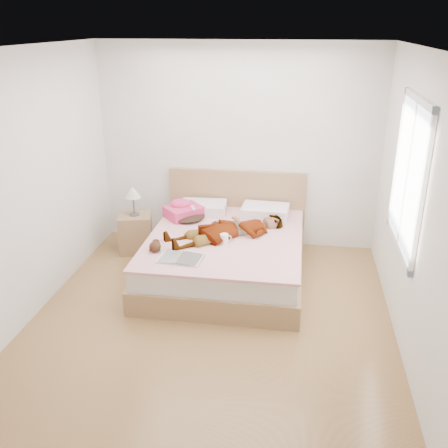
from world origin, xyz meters
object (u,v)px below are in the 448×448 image
Objects in this scene: plush_toy at (155,246)px; nightstand at (136,230)px; woman at (228,227)px; magazine at (180,258)px; phone at (193,208)px; towel at (183,210)px; bed at (226,251)px; coffee_mug at (224,238)px.

nightstand is (-0.57, 1.01, -0.27)m from plush_toy.
plush_toy is 0.23× the size of nightstand.
magazine is at bearing -64.13° from woman.
towel is at bearing 116.68° from phone.
phone is at bearing -28.62° from towel.
bed reaches higher than towel.
nightstand reaches higher than coffee_mug.
plush_toy is at bearing -139.25° from bed.
woman is 3.07× the size of magazine.
woman is 1.66× the size of nightstand.
phone is at bearing 128.08° from coffee_mug.
plush_toy is (-0.70, -0.32, 0.00)m from coffee_mug.
bed is at bearing -35.19° from towel.
nightstand reaches higher than towel.
nightstand is at bearing 140.71° from phone.
woman is 0.81m from towel.
magazine is at bearing -52.95° from nightstand.
plush_toy is at bearing -137.37° from phone.
plush_toy is (-0.68, -0.59, 0.29)m from bed.
woman is 0.34m from bed.
towel is (-0.62, 0.44, 0.33)m from bed.
towel is (-0.15, 0.08, -0.07)m from phone.
coffee_mug is (0.64, -0.70, -0.04)m from towel.
plush_toy is (-0.71, -0.54, -0.04)m from woman.
magazine is (0.10, -1.11, -0.15)m from phone.
plush_toy is at bearing -87.31° from woman.
coffee_mug is (0.02, -0.27, 0.29)m from bed.
coffee_mug is at bearing 51.16° from magazine.
woman is 2.70× the size of towel.
bed is 2.35× the size of nightstand.
towel is 2.64× the size of plush_toy.
nightstand is at bearing 161.56° from bed.
magazine is 1.48m from nightstand.
coffee_mug is 0.16× the size of nightstand.
towel reaches higher than plush_toy.
bed is 1.32m from nightstand.
coffee_mug is at bearing -86.63° from phone.
plush_toy is at bearing 152.37° from magazine.
phone reaches higher than coffee_mug.
woman is 0.90m from plush_toy.
phone is 0.04× the size of bed.
magazine is 0.62m from coffee_mug.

